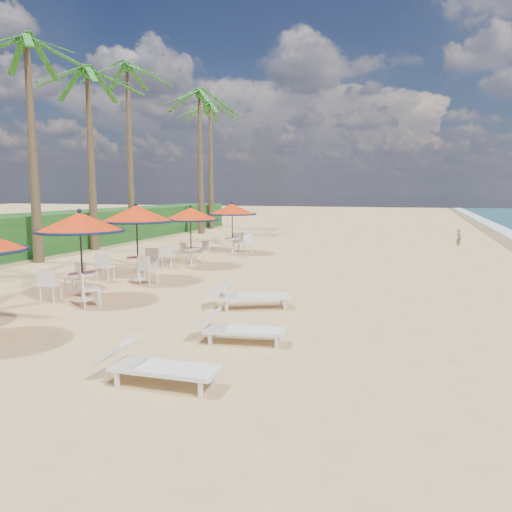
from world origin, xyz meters
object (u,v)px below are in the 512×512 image
Objects in this scene: station_2 at (136,223)px; lounger_far at (246,295)px; lounger_near at (153,364)px; station_1 at (79,233)px; station_3 at (190,221)px; lounger_mid at (235,328)px; station_4 at (234,215)px.

lounger_far is (4.66, -2.63, -1.50)m from station_2.
lounger_near is (4.93, -7.66, -1.52)m from station_2.
lounger_near is at bearing -43.87° from station_1.
station_3 is (0.09, 6.49, -0.06)m from station_1.
station_1 is at bearing 160.48° from lounger_far.
station_3 reaches higher than lounger_near.
lounger_mid is at bearing -59.63° from station_3.
station_1 is 10.72m from station_4.
lounger_near is at bearing -110.45° from lounger_mid.
station_3 is 0.98× the size of station_4.
station_1 reaches higher than station_4.
station_4 reaches higher than lounger_mid.
station_2 is at bearing 121.23° from lounger_near.
lounger_mid is (0.45, 2.32, -0.02)m from lounger_near.
lounger_mid is at bearing -69.26° from station_4.
station_2 reaches higher than station_4.
station_1 is 1.27× the size of lounger_near.
station_3 reaches higher than lounger_mid.
station_4 is (0.31, 10.72, -0.03)m from station_1.
station_1 is 3.07m from station_2.
station_4 is at bearing 87.08° from station_3.
station_1 is 6.49m from station_3.
station_1 is at bearing -91.66° from station_4.
station_1 is 1.04× the size of station_3.
lounger_near is 1.03× the size of lounger_mid.
station_4 is 1.13× the size of lounger_far.
lounger_mid is at bearing -100.05° from lounger_far.
lounger_near reaches higher than lounger_mid.
lounger_far is (4.50, 0.43, -1.43)m from station_1.
station_4 is at bearing 87.17° from lounger_far.
station_2 is 3.43m from station_3.
station_2 reaches higher than station_1.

